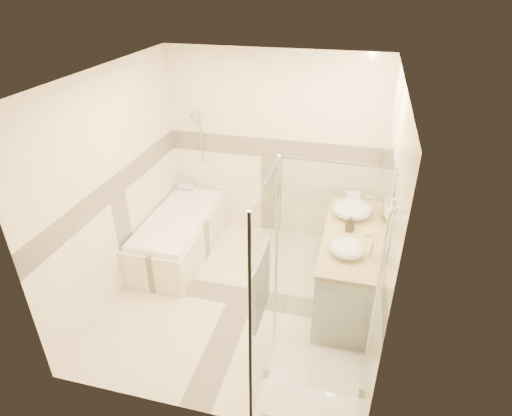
% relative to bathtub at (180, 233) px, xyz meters
% --- Properties ---
extents(room, '(2.82, 3.02, 2.52)m').
position_rel_bathtub_xyz_m(room, '(1.08, -0.64, 0.95)').
color(room, beige).
rests_on(room, ground).
extents(bathtub, '(0.75, 1.70, 0.56)m').
position_rel_bathtub_xyz_m(bathtub, '(0.00, 0.00, 0.00)').
color(bathtub, beige).
rests_on(bathtub, ground).
extents(vanity, '(0.58, 1.62, 0.85)m').
position_rel_bathtub_xyz_m(vanity, '(2.15, -0.35, 0.12)').
color(vanity, white).
rests_on(vanity, ground).
extents(shower_enclosure, '(0.96, 0.93, 2.04)m').
position_rel_bathtub_xyz_m(shower_enclosure, '(1.86, -1.62, 0.20)').
color(shower_enclosure, beige).
rests_on(shower_enclosure, ground).
extents(vessel_sink_near, '(0.45, 0.45, 0.18)m').
position_rel_bathtub_xyz_m(vessel_sink_near, '(2.13, 0.03, 0.63)').
color(vessel_sink_near, white).
rests_on(vessel_sink_near, vanity).
extents(vessel_sink_far, '(0.36, 0.36, 0.14)m').
position_rel_bathtub_xyz_m(vessel_sink_far, '(2.13, -0.74, 0.61)').
color(vessel_sink_far, white).
rests_on(vessel_sink_far, vanity).
extents(faucet_near, '(0.12, 0.03, 0.29)m').
position_rel_bathtub_xyz_m(faucet_near, '(2.35, 0.03, 0.71)').
color(faucet_near, silver).
rests_on(faucet_near, vanity).
extents(faucet_far, '(0.11, 0.03, 0.27)m').
position_rel_bathtub_xyz_m(faucet_far, '(2.35, -0.74, 0.70)').
color(faucet_far, silver).
rests_on(faucet_far, vanity).
extents(amenity_bottle_a, '(0.08, 0.08, 0.17)m').
position_rel_bathtub_xyz_m(amenity_bottle_a, '(2.13, -0.28, 0.63)').
color(amenity_bottle_a, black).
rests_on(amenity_bottle_a, vanity).
extents(amenity_bottle_b, '(0.14, 0.14, 0.14)m').
position_rel_bathtub_xyz_m(amenity_bottle_b, '(2.13, -0.30, 0.61)').
color(amenity_bottle_b, black).
rests_on(amenity_bottle_b, vanity).
extents(folded_towels, '(0.18, 0.28, 0.09)m').
position_rel_bathtub_xyz_m(folded_towels, '(2.13, 0.37, 0.59)').
color(folded_towels, silver).
rests_on(folded_towels, vanity).
extents(rolled_towel, '(0.20, 0.09, 0.09)m').
position_rel_bathtub_xyz_m(rolled_towel, '(-0.18, 0.73, 0.30)').
color(rolled_towel, silver).
rests_on(rolled_towel, bathtub).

